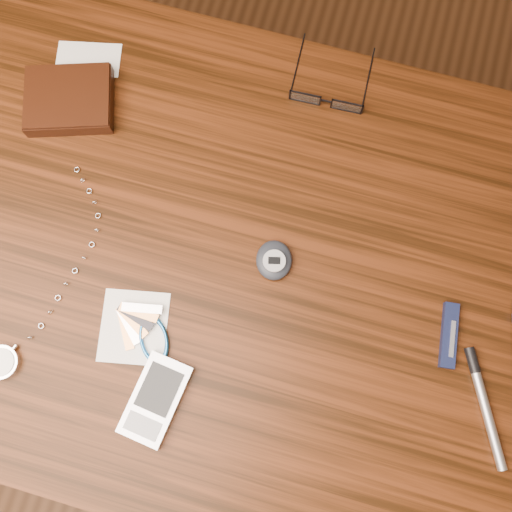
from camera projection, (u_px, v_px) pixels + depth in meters
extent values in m
plane|color=#472814|center=(226.00, 320.00, 1.50)|extent=(3.80, 3.80, 0.00)
cube|color=#3C1A09|center=(199.00, 253.00, 0.79)|extent=(1.00, 0.70, 0.03)
cylinder|color=#4C2814|center=(60.00, 112.00, 1.25)|extent=(0.05, 0.05, 0.71)
cylinder|color=#4C2814|center=(465.00, 219.00, 1.19)|extent=(0.05, 0.05, 0.71)
cube|color=black|center=(70.00, 100.00, 0.81)|extent=(0.15, 0.13, 0.02)
cube|color=black|center=(67.00, 96.00, 0.80)|extent=(0.14, 0.13, 0.00)
cube|color=silver|center=(88.00, 59.00, 0.84)|extent=(0.10, 0.07, 0.00)
cube|color=black|center=(305.00, 98.00, 0.81)|extent=(0.05, 0.00, 0.02)
cube|color=silver|center=(305.00, 98.00, 0.81)|extent=(0.04, 0.00, 0.02)
cylinder|color=black|center=(297.00, 66.00, 0.83)|extent=(0.01, 0.11, 0.00)
cube|color=black|center=(346.00, 107.00, 0.81)|extent=(0.05, 0.00, 0.02)
cube|color=silver|center=(346.00, 107.00, 0.81)|extent=(0.04, 0.00, 0.02)
cylinder|color=black|center=(368.00, 80.00, 0.83)|extent=(0.01, 0.11, 0.00)
cube|color=black|center=(326.00, 101.00, 0.80)|extent=(0.01, 0.00, 0.00)
cylinder|color=silver|center=(2.00, 362.00, 0.73)|extent=(0.04, 0.04, 0.01)
cylinder|color=white|center=(0.00, 362.00, 0.72)|extent=(0.04, 0.04, 0.00)
cylinder|color=silver|center=(15.00, 347.00, 0.73)|extent=(0.01, 0.01, 0.01)
torus|color=silver|center=(30.00, 338.00, 0.74)|extent=(0.01, 0.01, 0.01)
torus|color=silver|center=(41.00, 326.00, 0.74)|extent=(0.01, 0.01, 0.00)
torus|color=silver|center=(50.00, 312.00, 0.75)|extent=(0.01, 0.01, 0.01)
torus|color=silver|center=(58.00, 298.00, 0.75)|extent=(0.01, 0.01, 0.00)
torus|color=silver|center=(66.00, 284.00, 0.75)|extent=(0.01, 0.01, 0.01)
torus|color=silver|center=(75.00, 271.00, 0.76)|extent=(0.01, 0.01, 0.00)
torus|color=silver|center=(84.00, 258.00, 0.76)|extent=(0.01, 0.00, 0.01)
torus|color=silver|center=(92.00, 244.00, 0.77)|extent=(0.01, 0.01, 0.00)
torus|color=silver|center=(97.00, 230.00, 0.77)|extent=(0.01, 0.00, 0.01)
torus|color=silver|center=(98.00, 216.00, 0.78)|extent=(0.01, 0.01, 0.00)
torus|color=silver|center=(95.00, 202.00, 0.78)|extent=(0.01, 0.01, 0.01)
torus|color=silver|center=(89.00, 191.00, 0.79)|extent=(0.01, 0.01, 0.00)
torus|color=silver|center=(83.00, 180.00, 0.79)|extent=(0.01, 0.01, 0.01)
torus|color=silver|center=(77.00, 170.00, 0.79)|extent=(0.01, 0.01, 0.00)
cube|color=#A9AAAE|center=(156.00, 399.00, 0.72)|extent=(0.07, 0.11, 0.01)
cube|color=black|center=(159.00, 389.00, 0.71)|extent=(0.05, 0.06, 0.00)
cube|color=gray|center=(143.00, 426.00, 0.70)|extent=(0.05, 0.03, 0.00)
ellipsoid|color=black|center=(274.00, 260.00, 0.76)|extent=(0.06, 0.07, 0.02)
cylinder|color=#929599|center=(274.00, 261.00, 0.74)|extent=(0.03, 0.03, 0.00)
cube|color=black|center=(274.00, 261.00, 0.74)|extent=(0.02, 0.01, 0.00)
cube|color=white|center=(134.00, 327.00, 0.74)|extent=(0.10, 0.11, 0.00)
torus|color=#1C62AA|center=(154.00, 339.00, 0.74)|extent=(0.07, 0.07, 0.01)
cube|color=#9E6838|center=(126.00, 330.00, 0.74)|extent=(0.04, 0.05, 0.00)
cube|color=silver|center=(129.00, 326.00, 0.74)|extent=(0.05, 0.05, 0.00)
cube|color=#9F6A38|center=(132.00, 321.00, 0.74)|extent=(0.05, 0.04, 0.00)
cube|color=black|center=(135.00, 317.00, 0.74)|extent=(0.05, 0.03, 0.00)
cube|color=#9E6838|center=(139.00, 313.00, 0.74)|extent=(0.05, 0.01, 0.00)
cube|color=silver|center=(142.00, 308.00, 0.74)|extent=(0.05, 0.02, 0.00)
cube|color=#111736|center=(449.00, 335.00, 0.74)|extent=(0.03, 0.09, 0.01)
cube|color=silver|center=(452.00, 339.00, 0.73)|extent=(0.01, 0.05, 0.00)
cylinder|color=#AEAEB3|center=(485.00, 407.00, 0.71)|extent=(0.08, 0.14, 0.01)
cylinder|color=black|center=(472.00, 360.00, 0.73)|extent=(0.03, 0.03, 0.01)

